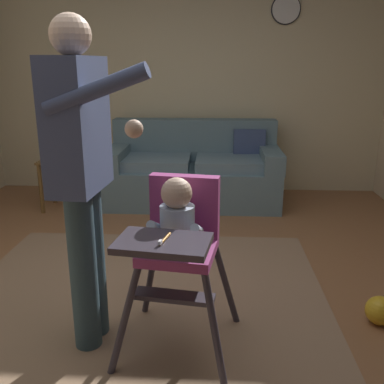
# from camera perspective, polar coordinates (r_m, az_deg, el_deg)

# --- Properties ---
(ground) EXTENTS (6.07, 6.87, 0.10)m
(ground) POSITION_cam_1_polar(r_m,az_deg,el_deg) (2.84, -4.69, -15.37)
(ground) COLOR #925F3C
(wall_far) EXTENTS (5.27, 0.06, 2.72)m
(wall_far) POSITION_cam_1_polar(r_m,az_deg,el_deg) (5.06, -0.95, 15.55)
(wall_far) COLOR beige
(wall_far) RESTS_ON ground
(area_rug) EXTENTS (2.36, 2.49, 0.01)m
(area_rug) POSITION_cam_1_polar(r_m,az_deg,el_deg) (2.72, -7.23, -15.71)
(area_rug) COLOR #957457
(area_rug) RESTS_ON ground
(couch) EXTENTS (1.82, 0.86, 0.86)m
(couch) POSITION_cam_1_polar(r_m,az_deg,el_deg) (4.67, 0.28, 2.74)
(couch) COLOR slate
(couch) RESTS_ON ground
(high_chair) EXTENTS (0.68, 0.79, 0.94)m
(high_chair) POSITION_cam_1_polar(r_m,az_deg,el_deg) (2.15, -1.81, -5.46)
(high_chair) COLOR #37313C
(high_chair) RESTS_ON ground
(adult_standing) EXTENTS (0.51, 0.52, 1.67)m
(adult_standing) POSITION_cam_1_polar(r_m,az_deg,el_deg) (2.18, -14.32, 2.71)
(adult_standing) COLOR #334B57
(adult_standing) RESTS_ON ground
(toy_ball) EXTENTS (0.17, 0.17, 0.17)m
(toy_ball) POSITION_cam_1_polar(r_m,az_deg,el_deg) (2.80, 23.55, -14.13)
(toy_ball) COLOR gold
(toy_ball) RESTS_ON ground
(side_table) EXTENTS (0.40, 0.40, 0.52)m
(side_table) POSITION_cam_1_polar(r_m,az_deg,el_deg) (4.61, -16.72, 2.47)
(side_table) COLOR brown
(side_table) RESTS_ON ground
(sippy_cup) EXTENTS (0.07, 0.07, 0.10)m
(sippy_cup) POSITION_cam_1_polar(r_m,az_deg,el_deg) (4.59, -17.42, 4.77)
(sippy_cup) COLOR orange
(sippy_cup) RESTS_ON side_table
(wall_clock) EXTENTS (0.31, 0.04, 0.31)m
(wall_clock) POSITION_cam_1_polar(r_m,az_deg,el_deg) (5.09, 12.29, 22.49)
(wall_clock) COLOR white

